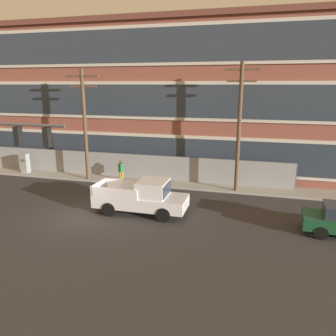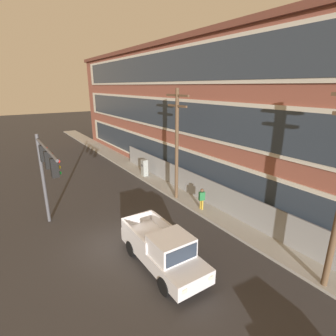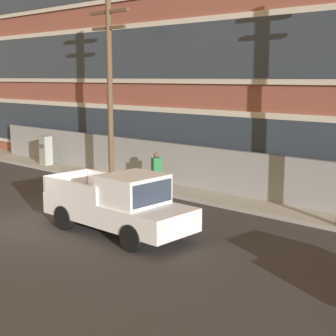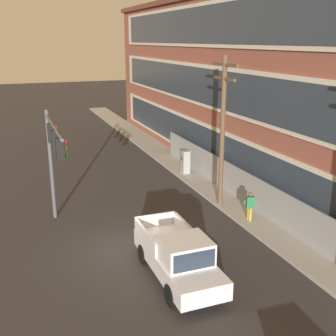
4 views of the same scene
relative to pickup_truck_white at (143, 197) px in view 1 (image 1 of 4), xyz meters
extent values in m
plane|color=#333030|center=(-3.18, -1.19, -0.95)|extent=(160.00, 160.00, 0.00)
cube|color=#9E9B93|center=(-3.18, 5.91, -0.87)|extent=(80.00, 2.18, 0.16)
cube|color=brown|center=(-6.96, 12.78, 4.90)|extent=(50.70, 11.57, 11.69)
cube|color=beige|center=(-6.96, 6.94, 1.20)|extent=(46.65, 0.10, 2.80)
cube|color=#2D3844|center=(-6.96, 6.88, 1.20)|extent=(44.62, 0.06, 2.34)
cube|color=beige|center=(-6.96, 6.94, 5.09)|extent=(46.65, 0.10, 2.80)
cube|color=#2D3844|center=(-6.96, 6.88, 5.09)|extent=(44.62, 0.06, 2.34)
cube|color=beige|center=(-6.96, 6.94, 8.99)|extent=(46.65, 0.10, 2.80)
cube|color=#2D3844|center=(-6.96, 6.88, 8.99)|extent=(44.62, 0.06, 2.34)
cube|color=brown|center=(-6.96, 12.78, 10.94)|extent=(51.20, 12.07, 0.40)
cube|color=gray|center=(-4.16, 6.42, 0.05)|extent=(26.18, 0.04, 2.00)
cylinder|color=#4C4C51|center=(8.93, 6.42, 0.05)|extent=(0.06, 0.06, 2.00)
cylinder|color=#4C4C51|center=(-4.16, 6.42, 1.05)|extent=(26.18, 0.05, 0.05)
cylinder|color=#4C4C51|center=(-5.10, -3.80, 4.47)|extent=(5.65, 0.14, 0.14)
cube|color=black|center=(-4.79, -3.80, 3.92)|extent=(0.28, 0.32, 0.90)
cylinder|color=#4B0807|center=(-4.79, -3.62, 4.20)|extent=(0.04, 0.18, 0.18)
cylinder|color=gold|center=(-4.79, -3.62, 3.92)|extent=(0.04, 0.18, 0.18)
cylinder|color=#0A4011|center=(-4.79, -3.62, 3.64)|extent=(0.04, 0.18, 0.18)
cube|color=black|center=(-3.22, -3.80, 3.92)|extent=(0.28, 0.32, 0.90)
cylinder|color=red|center=(-3.22, -3.62, 4.20)|extent=(0.04, 0.18, 0.18)
cylinder|color=#503E08|center=(-3.22, -3.62, 3.92)|extent=(0.04, 0.18, 0.18)
cylinder|color=#0A4011|center=(-3.22, -3.62, 3.64)|extent=(0.04, 0.18, 0.18)
cube|color=silver|center=(-0.12, 0.00, -0.20)|extent=(5.31, 1.94, 0.70)
cube|color=silver|center=(0.62, 0.00, 0.60)|extent=(1.59, 1.78, 0.90)
cube|color=#283342|center=(1.44, 0.00, 0.60)|extent=(0.06, 1.59, 0.67)
cube|color=silver|center=(-1.32, 0.91, 0.43)|extent=(2.66, 0.12, 0.56)
cube|color=silver|center=(-1.32, -0.91, 0.43)|extent=(2.66, 0.12, 0.56)
cube|color=silver|center=(-2.74, 0.00, 0.43)|extent=(0.10, 1.86, 0.56)
cylinder|color=black|center=(1.47, 0.89, -0.55)|extent=(0.80, 0.26, 0.80)
cylinder|color=black|center=(1.47, -0.89, -0.55)|extent=(0.80, 0.26, 0.80)
cylinder|color=black|center=(-1.71, 0.89, -0.55)|extent=(0.80, 0.26, 0.80)
cylinder|color=black|center=(-1.71, -0.89, -0.55)|extent=(0.80, 0.26, 0.80)
cube|color=white|center=(2.56, 0.68, -0.09)|extent=(0.06, 0.24, 0.16)
cube|color=white|center=(2.56, -0.68, -0.09)|extent=(0.06, 0.24, 0.16)
cylinder|color=black|center=(9.46, 0.63, -0.63)|extent=(0.65, 0.24, 0.64)
cylinder|color=black|center=(9.36, -0.94, -0.63)|extent=(0.65, 0.24, 0.64)
cylinder|color=brown|center=(-6.20, 5.08, 3.20)|extent=(0.26, 0.26, 8.28)
cube|color=brown|center=(-6.20, 5.08, 6.84)|extent=(2.54, 0.14, 0.14)
cube|color=brown|center=(-6.20, 5.08, 6.14)|extent=(2.16, 0.14, 0.14)
cylinder|color=brown|center=(4.96, 5.11, 3.37)|extent=(0.26, 0.26, 8.63)
cube|color=brown|center=(4.96, 5.11, 7.18)|extent=(2.18, 0.14, 0.14)
cube|color=brown|center=(4.96, 5.11, 6.48)|extent=(1.86, 0.14, 0.14)
cube|color=#939993|center=(-12.08, 5.48, -0.07)|extent=(0.56, 0.50, 1.74)
cube|color=#515151|center=(-12.08, 5.22, 0.27)|extent=(0.39, 0.02, 0.20)
cylinder|color=#B7932D|center=(-3.67, 5.39, -0.52)|extent=(0.14, 0.14, 0.85)
cylinder|color=#B7932D|center=(-3.49, 5.39, -0.52)|extent=(0.14, 0.14, 0.85)
cube|color=#236B38|center=(-3.58, 5.39, 0.20)|extent=(0.34, 0.45, 0.60)
sphere|color=brown|center=(-3.58, 5.39, 0.62)|extent=(0.24, 0.24, 0.24)
camera|label=1|loc=(5.93, -16.75, 6.30)|focal=35.00mm
camera|label=2|loc=(9.05, -5.70, 7.47)|focal=28.00mm
camera|label=3|loc=(11.75, -10.56, 3.97)|focal=55.00mm
camera|label=4|loc=(13.42, -5.61, 8.07)|focal=45.00mm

